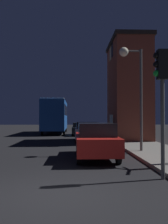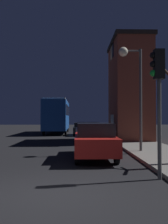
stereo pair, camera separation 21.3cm
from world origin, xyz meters
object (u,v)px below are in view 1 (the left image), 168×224
object	(u,v)px
car_near_lane	(95,140)
car_far_lane	(80,129)
traffic_light	(161,86)
car_mid_lane	(87,131)
bus	(55,114)
streetlamp	(132,74)

from	to	relation	value
car_near_lane	car_far_lane	size ratio (longest dim) A/B	1.07
car_far_lane	car_near_lane	bearing A→B (deg)	-88.75
traffic_light	car_mid_lane	size ratio (longest dim) A/B	1.00
car_near_lane	car_mid_lane	bearing A→B (deg)	89.94
bus	car_mid_lane	size ratio (longest dim) A/B	2.44
traffic_light	car_near_lane	world-z (taller)	traffic_light
streetlamp	bus	world-z (taller)	streetlamp
car_near_lane	car_mid_lane	xyz separation A→B (m)	(0.01, 7.80, -0.04)
bus	car_near_lane	xyz separation A→B (m)	(3.22, -18.28, -1.46)
traffic_light	car_far_lane	distance (m)	18.98
streetlamp	traffic_light	distance (m)	5.60
car_near_lane	car_far_lane	distance (m)	14.81
traffic_light	car_mid_lane	xyz separation A→B (m)	(-1.65, 11.75, -2.02)
streetlamp	car_near_lane	bearing A→B (deg)	-144.03
streetlamp	traffic_light	size ratio (longest dim) A/B	1.38
car_near_lane	bus	bearing A→B (deg)	99.98
traffic_light	car_far_lane	size ratio (longest dim) A/B	0.88
streetlamp	car_mid_lane	bearing A→B (deg)	107.82
bus	car_mid_lane	bearing A→B (deg)	-72.91
streetlamp	bus	distance (m)	17.70
car_far_lane	traffic_light	bearing A→B (deg)	-83.97
car_mid_lane	car_near_lane	bearing A→B (deg)	-90.06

